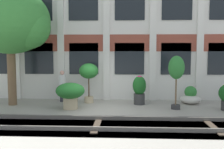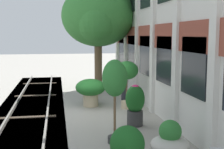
% 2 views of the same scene
% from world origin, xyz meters
% --- Properties ---
extents(ground_plane, '(80.00, 80.00, 0.00)m').
position_xyz_m(ground_plane, '(0.00, 0.00, 0.00)').
color(ground_plane, '#9E998E').
extents(apartment_facade, '(15.29, 0.64, 8.59)m').
position_xyz_m(apartment_facade, '(0.00, 2.83, 4.27)').
color(apartment_facade, silver).
rests_on(apartment_facade, ground).
extents(rail_tracks, '(22.93, 2.80, 0.43)m').
position_xyz_m(rail_tracks, '(-0.00, -2.38, -0.13)').
color(rail_tracks, '#423F3A').
rests_on(rail_tracks, ground).
extents(broadleaf_tree, '(4.04, 3.85, 5.76)m').
position_xyz_m(broadleaf_tree, '(-4.57, 0.94, 4.03)').
color(broadleaf_tree, brown).
rests_on(broadleaf_tree, ground).
extents(potted_plant_glazed_jar, '(0.67, 0.67, 1.45)m').
position_xyz_m(potted_plant_glazed_jar, '(1.73, 1.39, 0.80)').
color(potted_plant_glazed_jar, '#333333').
rests_on(potted_plant_glazed_jar, ground).
extents(potted_plant_tall_urn, '(0.73, 0.73, 2.46)m').
position_xyz_m(potted_plant_tall_urn, '(3.35, 0.38, 1.81)').
color(potted_plant_tall_urn, '#333333').
rests_on(potted_plant_tall_urn, ground).
extents(potted_plant_ribbed_drum, '(1.33, 1.33, 1.22)m').
position_xyz_m(potted_plant_ribbed_drum, '(-1.51, 0.19, 0.76)').
color(potted_plant_ribbed_drum, tan).
rests_on(potted_plant_ribbed_drum, ground).
extents(potted_plant_terracotta_small, '(0.98, 0.98, 2.04)m').
position_xyz_m(potted_plant_terracotta_small, '(-0.85, 1.67, 1.52)').
color(potted_plant_terracotta_small, tan).
rests_on(potted_plant_terracotta_small, ground).
extents(potted_plant_wide_bowl, '(1.04, 1.04, 0.90)m').
position_xyz_m(potted_plant_wide_bowl, '(4.34, 1.70, 0.34)').
color(potted_plant_wide_bowl, beige).
rests_on(potted_plant_wide_bowl, ground).
extents(resident_by_doorway, '(0.34, 0.49, 1.64)m').
position_xyz_m(resident_by_doorway, '(-2.28, 1.87, 0.88)').
color(resident_by_doorway, '#282833').
rests_on(resident_by_doorway, ground).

